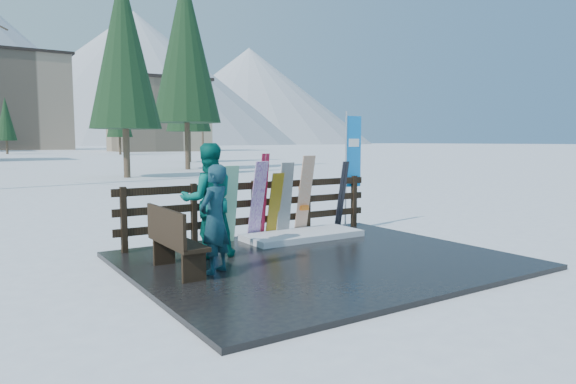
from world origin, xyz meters
TOP-DOWN VIEW (x-y plane):
  - ground at (0.00, 0.00)m, footprint 700.00×700.00m
  - deck at (0.00, 0.00)m, footprint 6.00×5.00m
  - fence at (0.00, 2.20)m, footprint 5.60×0.10m
  - snow_patch at (0.76, 1.60)m, footprint 2.39×1.00m
  - bench at (-2.39, 0.39)m, footprint 0.41×1.50m
  - snowboard_0 at (-1.02, 1.98)m, footprint 0.26×0.31m
  - snowboard_1 at (-0.67, 1.98)m, footprint 0.30×0.27m
  - snowboard_2 at (0.34, 1.98)m, footprint 0.26×0.34m
  - snowboard_3 at (-0.06, 1.98)m, footprint 0.27×0.43m
  - snowboard_4 at (0.59, 1.98)m, footprint 0.30×0.24m
  - snowboard_5 at (1.07, 1.98)m, footprint 0.30×0.37m
  - ski_pair_a at (0.11, 2.05)m, footprint 0.16×0.26m
  - ski_pair_b at (2.11, 2.05)m, footprint 0.17×0.31m
  - rental_flag at (2.56, 2.25)m, footprint 0.45×0.04m
  - person_front at (-1.86, 0.08)m, footprint 0.70×0.63m
  - person_back at (-1.49, 1.13)m, footprint 1.06×0.91m
  - trees at (4.32, 45.38)m, footprint 41.92×68.66m

SIDE VIEW (x-z plane):
  - ground at x=0.00m, z-range 0.00..0.00m
  - deck at x=0.00m, z-range 0.00..0.08m
  - snow_patch at x=0.76m, z-range 0.08..0.20m
  - bench at x=-2.39m, z-range 0.11..1.08m
  - snowboard_2 at x=0.34m, z-range 0.08..1.39m
  - fence at x=0.00m, z-range 0.16..1.31m
  - snowboard_0 at x=-1.02m, z-range 0.08..1.53m
  - snowboard_1 at x=-0.67m, z-range 0.08..1.56m
  - ski_pair_b at x=2.11m, z-range 0.08..1.58m
  - snowboard_4 at x=0.59m, z-range 0.08..1.59m
  - snowboard_3 at x=-0.06m, z-range 0.08..1.63m
  - person_front at x=-1.86m, z-range 0.08..1.68m
  - snowboard_5 at x=1.07m, z-range 0.08..1.72m
  - ski_pair_a at x=0.11m, z-range 0.08..1.78m
  - person_back at x=-1.49m, z-range 0.08..1.99m
  - rental_flag at x=2.56m, z-range 0.39..2.99m
  - trees at x=4.32m, z-range -0.95..12.38m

